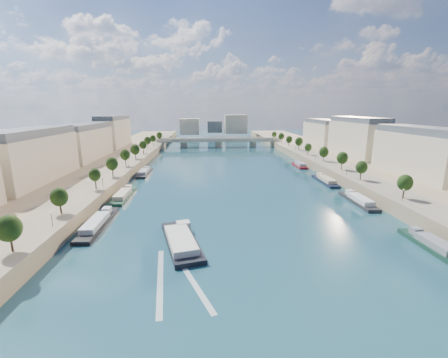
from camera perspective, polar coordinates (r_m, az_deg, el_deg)
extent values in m
plane|color=#0D2D39|center=(150.50, 1.21, -0.15)|extent=(700.00, 700.00, 0.00)
cube|color=#9E8460|center=(160.83, -25.28, 0.35)|extent=(44.00, 520.00, 5.00)
cube|color=#9E8460|center=(171.64, 25.92, 1.04)|extent=(44.00, 520.00, 5.00)
cube|color=gray|center=(155.38, -20.23, 1.36)|extent=(14.00, 520.00, 0.10)
cube|color=gray|center=(164.29, 21.45, 1.87)|extent=(14.00, 520.00, 0.10)
cylinder|color=#382B1E|center=(81.73, -35.22, -9.49)|extent=(0.50, 0.50, 3.82)
ellipsoid|color=black|center=(80.55, -35.57, -7.11)|extent=(4.80, 4.80, 5.52)
cylinder|color=#382B1E|center=(101.57, -28.31, -4.47)|extent=(0.50, 0.50, 3.82)
ellipsoid|color=black|center=(100.62, -28.54, -2.52)|extent=(4.80, 4.80, 5.52)
cylinder|color=#382B1E|center=(122.90, -23.78, -1.10)|extent=(0.50, 0.50, 3.82)
ellipsoid|color=black|center=(122.12, -23.94, 0.54)|extent=(4.80, 4.80, 5.52)
cylinder|color=#382B1E|center=(145.07, -20.62, 1.27)|extent=(0.50, 0.50, 3.82)
ellipsoid|color=black|center=(144.41, -20.74, 2.66)|extent=(4.80, 4.80, 5.52)
cylinder|color=#382B1E|center=(167.75, -18.30, 3.00)|extent=(0.50, 0.50, 3.82)
ellipsoid|color=black|center=(167.17, -18.39, 4.21)|extent=(4.80, 4.80, 5.52)
cylinder|color=#382B1E|center=(190.74, -16.54, 4.31)|extent=(0.50, 0.50, 3.82)
ellipsoid|color=black|center=(190.24, -16.61, 5.38)|extent=(4.80, 4.80, 5.52)
cylinder|color=#382B1E|center=(213.96, -15.15, 5.33)|extent=(0.50, 0.50, 3.82)
ellipsoid|color=black|center=(213.52, -15.21, 6.29)|extent=(4.80, 4.80, 5.52)
cylinder|color=#382B1E|center=(237.34, -14.03, 6.15)|extent=(0.50, 0.50, 3.82)
ellipsoid|color=black|center=(236.93, -14.08, 7.02)|extent=(4.80, 4.80, 5.52)
cylinder|color=#382B1E|center=(260.82, -13.11, 6.83)|extent=(0.50, 0.50, 3.82)
ellipsoid|color=black|center=(260.46, -13.15, 7.61)|extent=(4.80, 4.80, 5.52)
cylinder|color=#382B1E|center=(284.40, -12.34, 7.39)|extent=(0.50, 0.50, 3.82)
ellipsoid|color=black|center=(284.06, -12.37, 8.11)|extent=(4.80, 4.80, 5.52)
cylinder|color=#382B1E|center=(120.54, 30.56, -2.11)|extent=(0.50, 0.50, 3.82)
ellipsoid|color=black|center=(119.75, 30.76, -0.45)|extent=(4.80, 4.80, 5.52)
cylinder|color=#382B1E|center=(140.37, 25.18, 0.46)|extent=(0.50, 0.50, 3.82)
ellipsoid|color=black|center=(139.69, 25.32, 1.90)|extent=(4.80, 4.80, 5.52)
cylinder|color=#382B1E|center=(161.33, 21.16, 2.38)|extent=(0.50, 0.50, 3.82)
ellipsoid|color=black|center=(160.74, 21.27, 3.63)|extent=(4.80, 4.80, 5.52)
cylinder|color=#382B1E|center=(183.04, 18.07, 3.84)|extent=(0.50, 0.50, 3.82)
ellipsoid|color=black|center=(182.52, 18.15, 4.95)|extent=(4.80, 4.80, 5.52)
cylinder|color=#382B1E|center=(205.27, 15.64, 4.98)|extent=(0.50, 0.50, 3.82)
ellipsoid|color=black|center=(204.80, 15.70, 5.97)|extent=(4.80, 4.80, 5.52)
cylinder|color=#382B1E|center=(227.85, 13.68, 5.89)|extent=(0.50, 0.50, 3.82)
ellipsoid|color=black|center=(227.43, 13.73, 6.78)|extent=(4.80, 4.80, 5.52)
cylinder|color=#382B1E|center=(250.69, 12.07, 6.63)|extent=(0.50, 0.50, 3.82)
ellipsoid|color=black|center=(250.31, 12.11, 7.44)|extent=(4.80, 4.80, 5.52)
cylinder|color=#382B1E|center=(273.74, 10.72, 7.24)|extent=(0.50, 0.50, 3.82)
ellipsoid|color=black|center=(273.39, 10.76, 7.99)|extent=(4.80, 4.80, 5.52)
cylinder|color=#382B1E|center=(296.93, 9.59, 7.75)|extent=(0.50, 0.50, 3.82)
ellipsoid|color=black|center=(296.61, 9.62, 8.44)|extent=(4.80, 4.80, 5.52)
cylinder|color=black|center=(90.24, -29.97, -6.73)|extent=(0.14, 0.14, 4.00)
sphere|color=#FFE5B2|center=(89.60, -30.12, -5.46)|extent=(0.36, 0.36, 0.36)
cylinder|color=black|center=(125.71, -22.11, -0.59)|extent=(0.14, 0.14, 4.00)
sphere|color=#FFE5B2|center=(125.26, -22.19, 0.34)|extent=(0.36, 0.36, 0.36)
cylinder|color=black|center=(163.29, -17.80, 2.80)|extent=(0.14, 0.14, 4.00)
sphere|color=#FFE5B2|center=(162.94, -17.85, 3.52)|extent=(0.36, 0.36, 0.36)
cylinder|color=black|center=(201.81, -15.11, 4.90)|extent=(0.14, 0.14, 4.00)
sphere|color=#FFE5B2|center=(201.52, -15.15, 5.49)|extent=(0.36, 0.36, 0.36)
cylinder|color=black|center=(240.81, -13.28, 6.32)|extent=(0.14, 0.14, 4.00)
sphere|color=#FFE5B2|center=(240.57, -13.30, 6.81)|extent=(0.36, 0.36, 0.36)
cylinder|color=black|center=(115.16, 30.90, -2.76)|extent=(0.14, 0.14, 4.00)
sphere|color=#FFE5B2|center=(114.66, 31.02, -1.75)|extent=(0.36, 0.36, 0.36)
cylinder|color=black|center=(148.74, 22.34, 1.44)|extent=(0.14, 0.14, 4.00)
sphere|color=#FFE5B2|center=(148.35, 22.41, 2.23)|extent=(0.36, 0.36, 0.36)
cylinder|color=black|center=(184.89, 17.01, 4.03)|extent=(0.14, 0.14, 4.00)
sphere|color=#FFE5B2|center=(184.58, 17.06, 4.67)|extent=(0.36, 0.36, 0.36)
cylinder|color=black|center=(222.36, 13.44, 5.74)|extent=(0.14, 0.14, 4.00)
sphere|color=#FFE5B2|center=(222.11, 13.47, 6.28)|extent=(0.36, 0.36, 0.36)
cylinder|color=black|center=(260.59, 10.89, 6.95)|extent=(0.14, 0.14, 4.00)
sphere|color=#FFE5B2|center=(260.37, 10.91, 7.41)|extent=(0.36, 0.36, 0.36)
cube|color=#C5B697|center=(149.17, -32.76, 3.46)|extent=(16.00, 52.00, 20.00)
cube|color=#474C54|center=(148.04, -33.33, 7.88)|extent=(14.72, 50.44, 3.20)
cube|color=#C5B697|center=(201.38, -24.90, 6.40)|extent=(16.00, 52.00, 20.00)
cube|color=#474C54|center=(200.54, -25.23, 9.68)|extent=(14.72, 50.44, 3.20)
cube|color=#C5B697|center=(256.09, -20.30, 8.05)|extent=(16.00, 52.00, 20.00)
cube|color=#474C54|center=(255.43, -20.51, 10.64)|extent=(14.72, 50.44, 3.20)
cube|color=#C5B697|center=(162.78, 33.27, 4.06)|extent=(16.00, 52.00, 20.00)
cube|color=#474C54|center=(161.74, 33.80, 8.11)|extent=(14.72, 50.44, 3.20)
cube|color=#C5B697|center=(211.65, 23.97, 6.77)|extent=(16.00, 52.00, 20.00)
cube|color=#474C54|center=(210.86, 24.27, 9.90)|extent=(14.72, 50.44, 3.20)
cube|color=#C5B697|center=(264.25, 18.21, 8.35)|extent=(16.00, 52.00, 20.00)
cube|color=#474C54|center=(263.61, 18.39, 10.86)|extent=(14.72, 50.44, 3.20)
cube|color=#C5B697|center=(356.83, -6.56, 9.91)|extent=(22.00, 18.00, 18.00)
cube|color=#C5B697|center=(368.19, 2.23, 10.41)|extent=(26.00, 20.00, 22.00)
cube|color=#474C54|center=(381.68, -1.80, 9.92)|extent=(18.00, 16.00, 14.00)
cube|color=#C1B79E|center=(276.95, -1.06, 7.39)|extent=(112.00, 11.00, 2.20)
cube|color=#C1B79E|center=(271.82, -1.01, 7.59)|extent=(112.00, 0.80, 0.90)
cube|color=#C1B79E|center=(281.76, -1.11, 7.80)|extent=(112.00, 0.80, 0.90)
cylinder|color=#C1B79E|center=(277.77, -7.71, 6.52)|extent=(6.40, 6.40, 5.00)
cylinder|color=#C1B79E|center=(277.36, -1.06, 6.63)|extent=(6.40, 6.40, 5.00)
cylinder|color=#C1B79E|center=(280.63, 5.53, 6.65)|extent=(6.40, 6.40, 5.00)
cube|color=#C1B79E|center=(279.88, -11.82, 6.41)|extent=(6.00, 12.00, 5.00)
cube|color=#C1B79E|center=(284.48, 9.54, 6.62)|extent=(6.00, 12.00, 5.00)
cube|color=black|center=(82.38, -8.11, -11.84)|extent=(13.71, 27.29, 1.88)
cube|color=silver|center=(79.73, -8.27, -11.32)|extent=(10.15, 18.05, 1.69)
cube|color=silver|center=(88.84, -7.77, -8.60)|extent=(4.41, 3.97, 1.80)
cube|color=silver|center=(68.00, -12.05, -18.16)|extent=(4.45, 25.95, 0.04)
cube|color=silver|center=(67.37, -6.37, -18.25)|extent=(10.52, 24.67, 0.04)
cube|color=black|center=(100.55, -22.80, -8.05)|extent=(5.00, 27.94, 1.80)
cube|color=silver|center=(98.00, -23.31, -7.59)|extent=(4.10, 15.37, 1.60)
cube|color=silver|center=(107.41, -21.46, -5.55)|extent=(2.50, 3.35, 1.80)
cube|color=#1C462D|center=(127.78, -18.50, -3.19)|extent=(5.00, 24.97, 1.80)
cube|color=beige|center=(125.47, -18.79, -2.70)|extent=(4.10, 13.73, 1.60)
cube|color=beige|center=(134.30, -17.77, -1.55)|extent=(2.50, 3.00, 1.80)
cube|color=#272729|center=(168.64, -14.86, 0.99)|extent=(5.00, 23.06, 1.80)
cube|color=#97979F|center=(166.53, -15.02, 1.42)|extent=(4.10, 12.68, 1.60)
cube|color=#97979F|center=(174.94, -14.47, 2.05)|extent=(2.50, 2.77, 1.80)
cube|color=#16382A|center=(95.65, 34.72, -10.57)|extent=(5.00, 20.24, 1.80)
cube|color=gray|center=(93.90, 35.47, -9.97)|extent=(4.10, 11.13, 1.60)
cube|color=gray|center=(99.41, 32.72, -8.32)|extent=(2.50, 2.43, 1.80)
cube|color=#27272A|center=(125.32, 24.15, -4.01)|extent=(5.00, 23.58, 1.80)
cube|color=white|center=(123.27, 24.62, -3.51)|extent=(4.10, 12.97, 1.60)
cube|color=white|center=(130.86, 22.81, -2.35)|extent=(2.50, 2.83, 1.80)
cube|color=#161F32|center=(153.17, 18.70, -0.51)|extent=(5.00, 24.15, 1.80)
cube|color=beige|center=(151.06, 19.02, -0.06)|extent=(4.10, 13.28, 1.60)
cube|color=beige|center=(159.32, 17.78, 0.74)|extent=(2.50, 2.90, 1.80)
cube|color=maroon|center=(189.90, 14.20, 2.39)|extent=(5.00, 17.81, 1.80)
cube|color=#A1A7AC|center=(188.26, 14.36, 2.81)|extent=(4.10, 9.80, 1.60)
cube|color=#A1A7AC|center=(194.58, 13.76, 3.21)|extent=(2.50, 2.14, 1.80)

